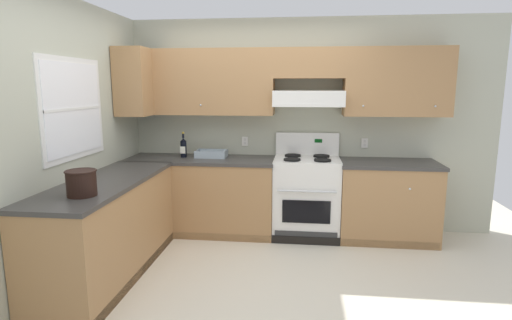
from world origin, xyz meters
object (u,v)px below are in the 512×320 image
at_px(wine_bottle, 184,147).
at_px(bucket, 81,182).
at_px(bowl, 211,155).
at_px(stove, 306,196).

bearing_deg(wine_bottle, bucket, -98.74).
relative_size(bowl, bucket, 1.53).
distance_m(wine_bottle, bucket, 1.83).
bearing_deg(stove, bowl, 176.24).
xyz_separation_m(wine_bottle, bucket, (-0.28, -1.81, -0.02)).
relative_size(stove, bucket, 5.03).
relative_size(wine_bottle, bowl, 0.84).
xyz_separation_m(stove, wine_bottle, (-1.48, 0.03, 0.55)).
relative_size(wine_bottle, bucket, 1.29).
relative_size(stove, wine_bottle, 3.90).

